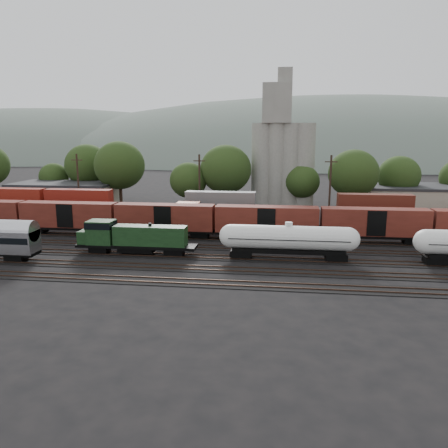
# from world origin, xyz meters

# --- Properties ---
(ground) EXTENTS (600.00, 600.00, 0.00)m
(ground) POSITION_xyz_m (0.00, 0.00, 0.00)
(ground) COLOR black
(tracks) EXTENTS (180.00, 33.20, 0.20)m
(tracks) POSITION_xyz_m (0.00, 0.00, 0.05)
(tracks) COLOR black
(tracks) RESTS_ON ground
(green_locomotive) EXTENTS (15.80, 2.79, 4.18)m
(green_locomotive) POSITION_xyz_m (-16.32, -5.00, 2.40)
(green_locomotive) COLOR black
(green_locomotive) RESTS_ON ground
(tank_car_a) EXTENTS (17.39, 3.11, 4.56)m
(tank_car_a) POSITION_xyz_m (4.19, -5.00, 2.71)
(tank_car_a) COLOR white
(tank_car_a) RESTS_ON ground
(orange_locomotive) EXTENTS (17.87, 2.98, 4.47)m
(orange_locomotive) POSITION_xyz_m (-7.28, 10.00, 2.55)
(orange_locomotive) COLOR black
(orange_locomotive) RESTS_ON ground
(boxcar_string) EXTENTS (138.20, 2.90, 4.20)m
(boxcar_string) POSITION_xyz_m (1.16, 5.00, 3.12)
(boxcar_string) COLOR black
(boxcar_string) RESTS_ON ground
(container_wall) EXTENTS (181.34, 2.60, 5.80)m
(container_wall) POSITION_xyz_m (15.59, 15.00, 2.71)
(container_wall) COLOR black
(container_wall) RESTS_ON ground
(grain_silo) EXTENTS (13.40, 5.00, 29.00)m
(grain_silo) POSITION_xyz_m (3.28, 36.00, 11.26)
(grain_silo) COLOR gray
(grain_silo) RESTS_ON ground
(industrial_sheds) EXTENTS (119.38, 17.26, 5.10)m
(industrial_sheds) POSITION_xyz_m (6.63, 35.25, 2.56)
(industrial_sheds) COLOR #9E937F
(industrial_sheds) RESTS_ON ground
(tree_band) EXTENTS (166.24, 23.60, 14.44)m
(tree_band) POSITION_xyz_m (-4.83, 36.77, 8.00)
(tree_band) COLOR black
(tree_band) RESTS_ON ground
(utility_poles) EXTENTS (122.20, 0.36, 12.00)m
(utility_poles) POSITION_xyz_m (0.00, 22.00, 6.21)
(utility_poles) COLOR black
(utility_poles) RESTS_ON ground
(distant_hills) EXTENTS (860.00, 286.00, 130.00)m
(distant_hills) POSITION_xyz_m (23.92, 260.00, -20.56)
(distant_hills) COLOR #59665B
(distant_hills) RESTS_ON ground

